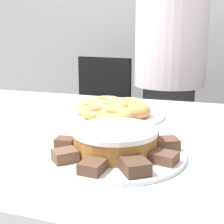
% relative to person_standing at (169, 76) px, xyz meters
% --- Properties ---
extents(wall_back, '(8.00, 0.05, 2.60)m').
position_rel_person_standing_xyz_m(wall_back, '(-0.03, 0.71, 0.48)').
color(wall_back, '#A8AAAD').
rests_on(wall_back, ground_plane).
extents(table, '(1.88, 1.00, 0.77)m').
position_rel_person_standing_xyz_m(table, '(-0.03, -0.89, -0.13)').
color(table, silver).
rests_on(table, ground_plane).
extents(person_standing, '(0.39, 0.39, 1.58)m').
position_rel_person_standing_xyz_m(person_standing, '(0.00, 0.00, 0.00)').
color(person_standing, '#383842').
rests_on(person_standing, ground_plane).
extents(office_chair_left, '(0.53, 0.53, 0.91)m').
position_rel_person_standing_xyz_m(office_chair_left, '(-0.48, 0.02, -0.39)').
color(office_chair_left, black).
rests_on(office_chair_left, ground_plane).
extents(plate_cake, '(0.34, 0.34, 0.01)m').
position_rel_person_standing_xyz_m(plate_cake, '(0.04, -1.09, -0.05)').
color(plate_cake, white).
rests_on(plate_cake, table).
extents(plate_donuts, '(0.39, 0.39, 0.01)m').
position_rel_person_standing_xyz_m(plate_donuts, '(-0.10, -0.72, -0.05)').
color(plate_donuts, white).
rests_on(plate_donuts, table).
extents(frosted_cake, '(0.20, 0.20, 0.06)m').
position_rel_person_standing_xyz_m(frosted_cake, '(0.04, -1.09, -0.02)').
color(frosted_cake, '#9E662D').
rests_on(frosted_cake, plate_cake).
extents(lamington_0, '(0.05, 0.04, 0.02)m').
position_rel_person_standing_xyz_m(lamington_0, '(-0.09, -1.10, -0.04)').
color(lamington_0, brown).
rests_on(lamington_0, plate_cake).
extents(lamington_1, '(0.07, 0.07, 0.03)m').
position_rel_person_standing_xyz_m(lamington_1, '(-0.05, -1.18, -0.04)').
color(lamington_1, brown).
rests_on(lamington_1, plate_cake).
extents(lamington_2, '(0.05, 0.06, 0.02)m').
position_rel_person_standing_xyz_m(lamington_2, '(0.03, -1.22, -0.04)').
color(lamington_2, brown).
rests_on(lamington_2, plate_cake).
extents(lamington_3, '(0.08, 0.08, 0.03)m').
position_rel_person_standing_xyz_m(lamington_3, '(0.11, -1.19, -0.04)').
color(lamington_3, '#513828').
rests_on(lamington_3, plate_cake).
extents(lamington_4, '(0.06, 0.06, 0.02)m').
position_rel_person_standing_xyz_m(lamington_4, '(0.16, -1.12, -0.04)').
color(lamington_4, brown).
rests_on(lamington_4, plate_cake).
extents(lamington_5, '(0.07, 0.07, 0.03)m').
position_rel_person_standing_xyz_m(lamington_5, '(0.15, -1.03, -0.04)').
color(lamington_5, brown).
rests_on(lamington_5, plate_cake).
extents(lamington_6, '(0.06, 0.07, 0.02)m').
position_rel_person_standing_xyz_m(lamington_6, '(0.09, -0.97, -0.04)').
color(lamington_6, brown).
rests_on(lamington_6, plate_cake).
extents(lamington_7, '(0.06, 0.07, 0.03)m').
position_rel_person_standing_xyz_m(lamington_7, '(-0.00, -0.97, -0.04)').
color(lamington_7, brown).
rests_on(lamington_7, plate_cake).
extents(lamington_8, '(0.06, 0.06, 0.02)m').
position_rel_person_standing_xyz_m(lamington_8, '(-0.07, -1.02, -0.04)').
color(lamington_8, '#513828').
rests_on(lamington_8, plate_cake).
extents(donut_0, '(0.11, 0.11, 0.04)m').
position_rel_person_standing_xyz_m(donut_0, '(-0.10, -0.72, -0.03)').
color(donut_0, '#E5AD66').
rests_on(donut_0, plate_donuts).
extents(donut_1, '(0.11, 0.11, 0.03)m').
position_rel_person_standing_xyz_m(donut_1, '(-0.12, -0.80, -0.03)').
color(donut_1, tan).
rests_on(donut_1, plate_donuts).
extents(donut_2, '(0.12, 0.12, 0.04)m').
position_rel_person_standing_xyz_m(donut_2, '(-0.05, -0.84, -0.03)').
color(donut_2, tan).
rests_on(donut_2, plate_donuts).
extents(donut_3, '(0.12, 0.12, 0.04)m').
position_rel_person_standing_xyz_m(donut_3, '(-0.01, -0.75, -0.03)').
color(donut_3, '#D18E4C').
rests_on(donut_3, plate_donuts).
extents(donut_4, '(0.11, 0.11, 0.04)m').
position_rel_person_standing_xyz_m(donut_4, '(-0.03, -0.68, -0.03)').
color(donut_4, tan).
rests_on(donut_4, plate_donuts).
extents(donut_5, '(0.10, 0.10, 0.03)m').
position_rel_person_standing_xyz_m(donut_5, '(-0.06, -0.61, -0.03)').
color(donut_5, '#E5AD66').
rests_on(donut_5, plate_donuts).
extents(donut_6, '(0.12, 0.12, 0.03)m').
position_rel_person_standing_xyz_m(donut_6, '(-0.15, -0.62, -0.03)').
color(donut_6, '#E5AD66').
rests_on(donut_6, plate_donuts).
extents(donut_7, '(0.11, 0.11, 0.03)m').
position_rel_person_standing_xyz_m(donut_7, '(-0.18, -0.70, -0.03)').
color(donut_7, '#D18E4C').
rests_on(donut_7, plate_donuts).
extents(donut_8, '(0.11, 0.11, 0.04)m').
position_rel_person_standing_xyz_m(donut_8, '(-0.17, -0.76, -0.03)').
color(donut_8, '#E5AD66').
rests_on(donut_8, plate_donuts).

